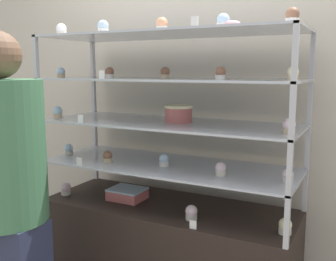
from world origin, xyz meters
name	(u,v)px	position (x,y,z in m)	size (l,w,h in m)	color
back_wall	(197,100)	(0.00, 0.42, 1.30)	(8.00, 0.05, 2.60)	beige
display_riser_lower	(168,166)	(0.00, 0.00, 0.95)	(1.48, 0.55, 0.25)	#B7B7BC
display_riser_middle	(168,124)	(0.00, 0.00, 1.19)	(1.48, 0.55, 0.25)	#B7B7BC
display_riser_upper	(168,81)	(0.00, 0.00, 1.44)	(1.48, 0.55, 0.25)	#B7B7BC
display_riser_top	(168,35)	(0.00, 0.00, 1.68)	(1.48, 0.55, 0.25)	#B7B7BC
layer_cake_centerpiece	(179,114)	(0.06, 0.02, 1.25)	(0.16, 0.16, 0.10)	#C66660
sheet_cake_frosted	(127,194)	(-0.27, -0.02, 0.75)	(0.21, 0.17, 0.07)	#C66660
cupcake_0	(66,189)	(-0.67, -0.13, 0.75)	(0.06, 0.06, 0.08)	beige
cupcake_1	(191,213)	(0.21, -0.14, 0.75)	(0.06, 0.06, 0.08)	beige
cupcake_2	(285,226)	(0.69, -0.10, 0.75)	(0.06, 0.06, 0.08)	beige
price_tag_0	(193,225)	(0.27, -0.25, 0.73)	(0.04, 0.00, 0.04)	white
cupcake_3	(69,149)	(-0.69, -0.06, 0.99)	(0.06, 0.06, 0.07)	beige
cupcake_4	(108,157)	(-0.34, -0.13, 0.99)	(0.06, 0.06, 0.07)	#CCB28C
cupcake_5	(163,160)	(0.00, -0.05, 0.99)	(0.06, 0.06, 0.07)	white
cupcake_6	(221,169)	(0.35, -0.09, 0.99)	(0.06, 0.06, 0.07)	beige
cupcake_7	(288,176)	(0.69, -0.07, 0.99)	(0.06, 0.06, 0.07)	white
price_tag_1	(79,161)	(-0.44, -0.25, 0.98)	(0.04, 0.00, 0.04)	white
cupcake_8	(58,112)	(-0.68, -0.15, 1.24)	(0.06, 0.06, 0.07)	#CCB28C
cupcake_9	(289,126)	(0.69, -0.12, 1.24)	(0.06, 0.06, 0.07)	#CCB28C
price_tag_2	(81,119)	(-0.42, -0.25, 1.23)	(0.04, 0.00, 0.04)	white
cupcake_10	(61,73)	(-0.69, -0.10, 1.48)	(0.05, 0.05, 0.06)	#CCB28C
cupcake_11	(109,73)	(-0.34, -0.08, 1.48)	(0.05, 0.05, 0.06)	white
cupcake_12	(165,73)	(0.01, -0.05, 1.48)	(0.05, 0.05, 0.06)	#CCB28C
cupcake_13	(220,73)	(0.35, -0.13, 1.48)	(0.05, 0.05, 0.06)	white
cupcake_14	(293,74)	(0.70, -0.12, 1.48)	(0.05, 0.05, 0.06)	#CCB28C
price_tag_3	(102,75)	(-0.26, -0.25, 1.47)	(0.04, 0.00, 0.04)	white
cupcake_15	(61,30)	(-0.67, -0.10, 1.73)	(0.06, 0.06, 0.08)	beige
cupcake_16	(103,27)	(-0.35, -0.12, 1.73)	(0.06, 0.06, 0.08)	white
cupcake_17	(162,25)	(0.00, -0.07, 1.73)	(0.06, 0.06, 0.08)	white
cupcake_18	(223,21)	(0.34, -0.07, 1.73)	(0.06, 0.06, 0.08)	white
cupcake_19	(292,16)	(0.68, -0.10, 1.73)	(0.06, 0.06, 0.08)	white
price_tag_4	(195,21)	(0.27, -0.25, 1.72)	(0.04, 0.00, 0.04)	white
donut_glazed	(228,25)	(0.35, -0.03, 1.72)	(0.13, 0.13, 0.04)	#EFB2BC
customer_figure	(6,197)	(-0.51, -0.71, 0.90)	(0.39, 0.39, 1.67)	#282D47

